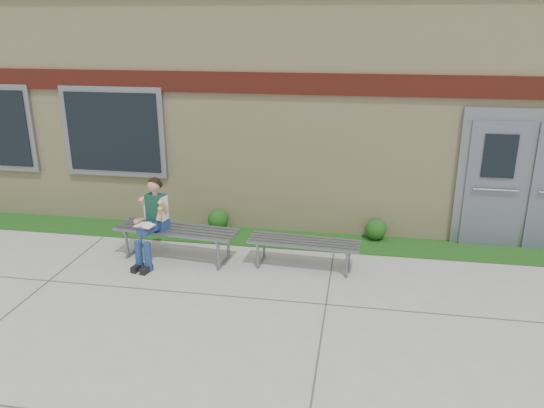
# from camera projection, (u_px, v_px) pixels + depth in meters

# --- Properties ---
(ground) EXTENTS (80.00, 80.00, 0.00)m
(ground) POSITION_uv_depth(u_px,v_px,m) (244.00, 317.00, 6.70)
(ground) COLOR #9E9E99
(ground) RESTS_ON ground
(grass_strip) EXTENTS (16.00, 0.80, 0.02)m
(grass_strip) POSITION_uv_depth(u_px,v_px,m) (277.00, 239.00, 9.12)
(grass_strip) COLOR #1D4312
(grass_strip) RESTS_ON ground
(school_building) EXTENTS (16.20, 6.22, 4.20)m
(school_building) POSITION_uv_depth(u_px,v_px,m) (302.00, 92.00, 11.61)
(school_building) COLOR beige
(school_building) RESTS_ON ground
(bench_left) EXTENTS (1.97, 0.73, 0.50)m
(bench_left) POSITION_uv_depth(u_px,v_px,m) (177.00, 235.00, 8.28)
(bench_left) COLOR slate
(bench_left) RESTS_ON ground
(bench_right) EXTENTS (1.70, 0.57, 0.43)m
(bench_right) POSITION_uv_depth(u_px,v_px,m) (304.00, 247.00, 7.98)
(bench_right) COLOR slate
(bench_right) RESTS_ON ground
(girl) EXTENTS (0.46, 0.79, 1.33)m
(girl) POSITION_uv_depth(u_px,v_px,m) (152.00, 218.00, 8.04)
(girl) COLOR navy
(girl) RESTS_ON ground
(shrub_mid) EXTENTS (0.37, 0.37, 0.37)m
(shrub_mid) POSITION_uv_depth(u_px,v_px,m) (218.00, 219.00, 9.47)
(shrub_mid) COLOR #1D4312
(shrub_mid) RESTS_ON grass_strip
(shrub_east) EXTENTS (0.36, 0.36, 0.36)m
(shrub_east) POSITION_uv_depth(u_px,v_px,m) (376.00, 229.00, 9.03)
(shrub_east) COLOR #1D4312
(shrub_east) RESTS_ON grass_strip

